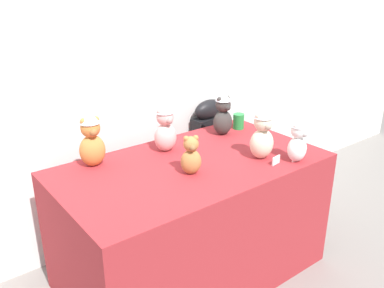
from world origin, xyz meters
TOP-DOWN VIEW (x-y plane):
  - wall_back at (0.00, 0.95)m, footprint 7.00×0.08m
  - display_table at (0.00, 0.25)m, footprint 1.60×0.89m
  - instrument_case at (0.61, 0.83)m, footprint 0.29×0.14m
  - teddy_bear_charcoal at (0.47, 0.51)m, footprint 0.14×0.13m
  - teddy_bear_blush at (-0.02, 0.50)m, footprint 0.15×0.13m
  - teddy_bear_snow at (0.51, -0.11)m, footprint 0.13×0.12m
  - teddy_bear_cream at (0.38, 0.05)m, footprint 0.17×0.15m
  - teddy_bear_ginger at (-0.47, 0.57)m, footprint 0.16×0.14m
  - teddy_bear_caramel at (-0.09, 0.14)m, footprint 0.15×0.14m
  - party_cup_green at (0.64, 0.53)m, footprint 0.08×0.08m
  - name_card_front_left at (0.51, -0.11)m, footprint 0.07×0.01m
  - name_card_front_middle at (0.38, -0.07)m, footprint 0.07×0.02m

SIDE VIEW (x-z plane):
  - display_table at x=0.00m, z-range 0.00..0.79m
  - instrument_case at x=0.61m, z-range 0.00..0.95m
  - name_card_front_left at x=0.51m, z-range 0.79..0.84m
  - name_card_front_middle at x=0.38m, z-range 0.79..0.84m
  - party_cup_green at x=0.64m, z-range 0.79..0.90m
  - teddy_bear_caramel at x=-0.09m, z-range 0.78..1.01m
  - teddy_bear_snow at x=0.51m, z-range 0.79..1.06m
  - teddy_bear_charcoal at x=0.47m, z-range 0.79..1.10m
  - teddy_bear_blush at x=-0.02m, z-range 0.79..1.11m
  - teddy_bear_cream at x=0.38m, z-range 0.79..1.11m
  - teddy_bear_ginger at x=-0.47m, z-range 0.79..1.12m
  - wall_back at x=0.00m, z-range 0.00..2.60m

